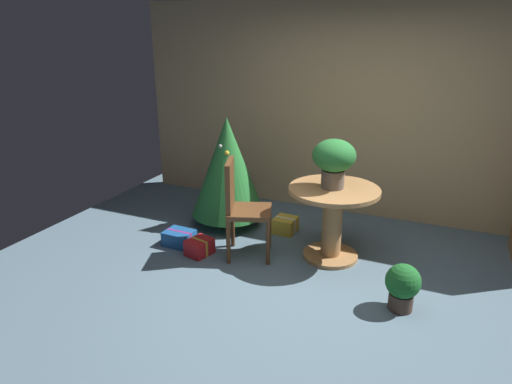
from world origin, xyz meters
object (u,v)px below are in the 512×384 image
object	(u,v)px
wooden_chair_left	(241,204)
gift_box_gold	(285,225)
round_dining_table	(333,214)
potted_plant	(403,285)
gift_box_blue	(179,238)
holiday_tree	(228,167)
flower_vase	(334,159)
gift_box_red	(199,247)

from	to	relation	value
wooden_chair_left	gift_box_gold	world-z (taller)	wooden_chair_left
round_dining_table	gift_box_gold	xyz separation A→B (m)	(-0.64, 0.39, -0.40)
gift_box_gold	potted_plant	xyz separation A→B (m)	(1.43, -1.07, 0.14)
round_dining_table	gift_box_blue	distance (m)	1.69
holiday_tree	potted_plant	bearing A→B (deg)	-25.54
holiday_tree	wooden_chair_left	bearing A→B (deg)	-53.68
flower_vase	gift_box_blue	size ratio (longest dim) A/B	1.54
gift_box_gold	gift_box_blue	xyz separation A→B (m)	(-0.95, -0.78, -0.01)
holiday_tree	potted_plant	size ratio (longest dim) A/B	3.16
holiday_tree	gift_box_red	bearing A→B (deg)	-84.45
gift_box_red	wooden_chair_left	bearing A→B (deg)	23.15
flower_vase	gift_box_blue	bearing A→B (deg)	-166.36
gift_box_blue	holiday_tree	bearing A→B (deg)	72.08
gift_box_red	flower_vase	bearing A→B (deg)	21.36
holiday_tree	gift_box_blue	world-z (taller)	holiday_tree
round_dining_table	holiday_tree	xyz separation A→B (m)	(-1.36, 0.35, 0.24)
gift_box_gold	gift_box_blue	bearing A→B (deg)	-140.85
flower_vase	gift_box_blue	xyz separation A→B (m)	(-1.57, -0.38, -0.98)
flower_vase	holiday_tree	world-z (taller)	holiday_tree
potted_plant	flower_vase	bearing A→B (deg)	140.11
holiday_tree	gift_box_blue	bearing A→B (deg)	-107.92
wooden_chair_left	holiday_tree	bearing A→B (deg)	126.32
wooden_chair_left	gift_box_red	distance (m)	0.66
gift_box_blue	potted_plant	world-z (taller)	potted_plant
round_dining_table	wooden_chair_left	size ratio (longest dim) A/B	0.89
wooden_chair_left	potted_plant	bearing A→B (deg)	-12.18
flower_vase	holiday_tree	distance (m)	1.42
holiday_tree	gift_box_red	xyz separation A→B (m)	(0.08, -0.84, -0.64)
holiday_tree	round_dining_table	bearing A→B (deg)	-14.44
flower_vase	wooden_chair_left	world-z (taller)	flower_vase
wooden_chair_left	gift_box_red	bearing A→B (deg)	-156.85
wooden_chair_left	flower_vase	bearing A→B (deg)	20.48
gift_box_gold	flower_vase	bearing A→B (deg)	-32.52
wooden_chair_left	gift_box_blue	bearing A→B (deg)	-174.84
gift_box_gold	gift_box_red	distance (m)	1.09
wooden_chair_left	round_dining_table	bearing A→B (deg)	20.00
round_dining_table	gift_box_blue	xyz separation A→B (m)	(-1.60, -0.38, -0.41)
holiday_tree	gift_box_gold	size ratio (longest dim) A/B	4.84
gift_box_blue	potted_plant	size ratio (longest dim) A/B	0.77
gift_box_blue	gift_box_gold	bearing A→B (deg)	39.15
gift_box_gold	gift_box_blue	size ratio (longest dim) A/B	0.85
potted_plant	gift_box_red	bearing A→B (deg)	174.96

